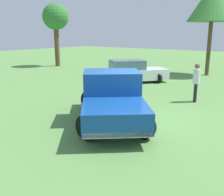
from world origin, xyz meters
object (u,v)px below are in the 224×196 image
pickup_truck (112,96)px  sedan_near (130,72)px  tree_side (213,2)px  person_bystander (196,80)px  tree_far_center (56,18)px

pickup_truck → sedan_near: pickup_truck is taller
pickup_truck → tree_side: (-0.76, 12.99, 4.39)m
person_bystander → tree_side: 9.71m
tree_side → tree_far_center: bearing=-166.7°
pickup_truck → person_bystander: pickup_truck is taller
pickup_truck → sedan_near: (-3.81, 6.88, -0.28)m
person_bystander → tree_far_center: 16.82m
pickup_truck → tree_side: tree_side is taller
sedan_near → person_bystander: bearing=-76.4°
pickup_truck → sedan_near: bearing=167.8°
tree_far_center → tree_side: bearing=13.3°
pickup_truck → tree_side: size_ratio=0.75×
person_bystander → tree_far_center: (-15.60, 5.25, 3.47)m
tree_far_center → sedan_near: bearing=-15.8°
pickup_truck → tree_far_center: 17.60m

